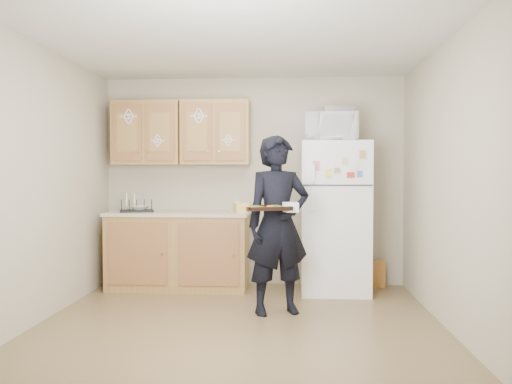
% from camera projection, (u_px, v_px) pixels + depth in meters
% --- Properties ---
extents(floor, '(3.60, 3.60, 0.00)m').
position_uv_depth(floor, '(238.00, 328.00, 4.32)').
color(floor, brown).
rests_on(floor, ground).
extents(ceiling, '(3.60, 3.60, 0.00)m').
position_uv_depth(ceiling, '(238.00, 37.00, 4.23)').
color(ceiling, silver).
rests_on(ceiling, wall_back).
extents(wall_back, '(3.60, 0.04, 2.50)m').
position_uv_depth(wall_back, '(253.00, 181.00, 6.07)').
color(wall_back, '#B1A78F').
rests_on(wall_back, floor).
extents(wall_front, '(3.60, 0.04, 2.50)m').
position_uv_depth(wall_front, '(201.00, 191.00, 2.48)').
color(wall_front, '#B1A78F').
rests_on(wall_front, floor).
extents(wall_left, '(0.04, 3.60, 2.50)m').
position_uv_depth(wall_left, '(35.00, 184.00, 4.39)').
color(wall_left, '#B1A78F').
rests_on(wall_left, floor).
extents(wall_right, '(0.04, 3.60, 2.50)m').
position_uv_depth(wall_right, '(453.00, 185.00, 4.15)').
color(wall_right, '#B1A78F').
rests_on(wall_right, floor).
extents(refrigerator, '(0.75, 0.70, 1.70)m').
position_uv_depth(refrigerator, '(334.00, 217.00, 5.65)').
color(refrigerator, white).
rests_on(refrigerator, floor).
extents(base_cabinet, '(1.60, 0.60, 0.86)m').
position_uv_depth(base_cabinet, '(179.00, 252.00, 5.83)').
color(base_cabinet, brown).
rests_on(base_cabinet, floor).
extents(countertop, '(1.64, 0.64, 0.04)m').
position_uv_depth(countertop, '(179.00, 213.00, 5.82)').
color(countertop, beige).
rests_on(countertop, base_cabinet).
extents(upper_cab_left, '(0.80, 0.33, 0.75)m').
position_uv_depth(upper_cab_left, '(148.00, 133.00, 5.95)').
color(upper_cab_left, brown).
rests_on(upper_cab_left, wall_back).
extents(upper_cab_right, '(0.80, 0.33, 0.75)m').
position_uv_depth(upper_cab_right, '(216.00, 133.00, 5.89)').
color(upper_cab_right, brown).
rests_on(upper_cab_right, wall_back).
extents(cereal_box, '(0.20, 0.07, 0.32)m').
position_uv_depth(cereal_box, '(376.00, 274.00, 5.88)').
color(cereal_box, gold).
rests_on(cereal_box, floor).
extents(person, '(0.72, 0.60, 1.71)m').
position_uv_depth(person, '(278.00, 225.00, 4.77)').
color(person, black).
rests_on(person, floor).
extents(baking_tray, '(0.49, 0.42, 0.04)m').
position_uv_depth(baking_tray, '(266.00, 209.00, 4.49)').
color(baking_tray, black).
rests_on(baking_tray, person).
extents(pizza_front_left, '(0.14, 0.14, 0.02)m').
position_uv_depth(pizza_front_left, '(258.00, 208.00, 4.39)').
color(pizza_front_left, orange).
rests_on(pizza_front_left, baking_tray).
extents(pizza_front_right, '(0.14, 0.14, 0.02)m').
position_uv_depth(pizza_front_right, '(279.00, 207.00, 4.45)').
color(pizza_front_right, orange).
rests_on(pizza_front_right, baking_tray).
extents(pizza_back_left, '(0.14, 0.14, 0.02)m').
position_uv_depth(pizza_back_left, '(254.00, 207.00, 4.52)').
color(pizza_back_left, orange).
rests_on(pizza_back_left, baking_tray).
extents(pizza_back_right, '(0.14, 0.14, 0.02)m').
position_uv_depth(pizza_back_right, '(274.00, 206.00, 4.58)').
color(pizza_back_right, orange).
rests_on(pizza_back_right, baking_tray).
extents(microwave, '(0.60, 0.43, 0.32)m').
position_uv_depth(microwave, '(332.00, 128.00, 5.57)').
color(microwave, white).
rests_on(microwave, refrigerator).
extents(foil_pan, '(0.36, 0.26, 0.07)m').
position_uv_depth(foil_pan, '(338.00, 110.00, 5.59)').
color(foil_pan, silver).
rests_on(foil_pan, microwave).
extents(dish_rack, '(0.45, 0.39, 0.15)m').
position_uv_depth(dish_rack, '(137.00, 205.00, 5.81)').
color(dish_rack, black).
rests_on(dish_rack, countertop).
extents(bowl, '(0.24, 0.24, 0.05)m').
position_uv_depth(bowl, '(140.00, 208.00, 5.81)').
color(bowl, silver).
rests_on(bowl, dish_rack).
extents(soap_bottle, '(0.08, 0.09, 0.17)m').
position_uv_depth(soap_bottle, '(238.00, 205.00, 5.71)').
color(soap_bottle, white).
rests_on(soap_bottle, countertop).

